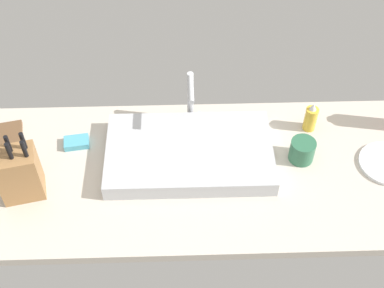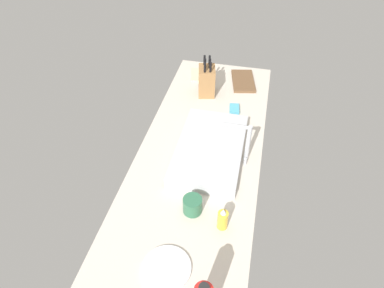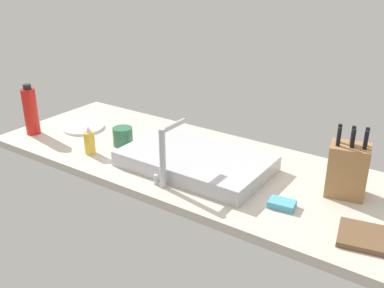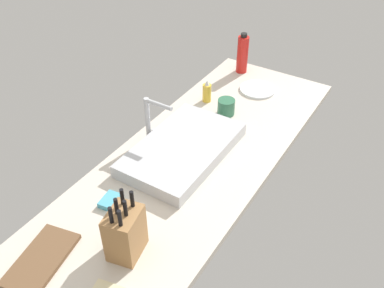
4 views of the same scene
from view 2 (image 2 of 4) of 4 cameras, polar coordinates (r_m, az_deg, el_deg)
countertop_slab at (r=190.54cm, az=1.35°, el=-1.58°), size 194.55×67.58×3.50cm
sink_basin at (r=186.37cm, az=3.03°, el=-0.81°), size 59.15×35.23×6.22cm
faucet at (r=177.16cm, az=8.83°, el=0.69°), size 5.50×15.10×23.29cm
knife_block at (r=228.16cm, az=2.48°, el=10.57°), size 15.42×13.14×25.90cm
cutting_board at (r=247.43cm, az=8.58°, el=10.43°), size 30.50×20.29×1.80cm
soap_bottle at (r=153.80cm, az=5.17°, el=-12.49°), size 4.76×4.76×12.67cm
dinner_plate at (r=147.33cm, az=-4.29°, el=-20.05°), size 20.25×20.25×1.20cm
dish_towel at (r=252.63cm, az=1.50°, el=11.57°), size 19.87×17.52×1.20cm
coffee_mug at (r=159.34cm, az=0.09°, el=-10.22°), size 8.98×8.98×8.35cm
dish_sponge at (r=218.75cm, az=7.13°, el=5.86°), size 9.74×7.18×2.40cm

